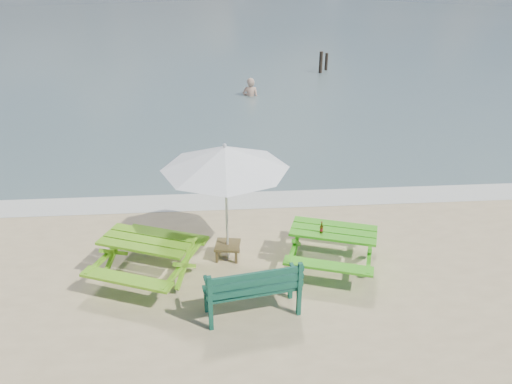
{
  "coord_description": "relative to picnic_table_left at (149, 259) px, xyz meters",
  "views": [
    {
      "loc": [
        -0.1,
        -6.05,
        5.41
      ],
      "look_at": [
        0.59,
        3.0,
        1.0
      ],
      "focal_mm": 35.0,
      "sensor_mm": 36.0,
      "label": 1
    }
  ],
  "objects": [
    {
      "name": "beer_bottle",
      "position": [
        3.15,
        0.05,
        0.45
      ],
      "size": [
        0.06,
        0.06,
        0.23
      ],
      "color": "#925415",
      "rests_on": "picnic_table_right"
    },
    {
      "name": "picnic_table_left",
      "position": [
        0.0,
        0.0,
        0.0
      ],
      "size": [
        2.19,
        2.3,
        0.78
      ],
      "color": "#69B11A",
      "rests_on": "ground"
    },
    {
      "name": "mooring_pilings",
      "position": [
        6.53,
        16.73,
        -0.0
      ],
      "size": [
        0.56,
        0.76,
        1.23
      ],
      "color": "black",
      "rests_on": "ground"
    },
    {
      "name": "side_table",
      "position": [
        1.44,
        0.51,
        -0.22
      ],
      "size": [
        0.53,
        0.53,
        0.3
      ],
      "color": "brown",
      "rests_on": "ground"
    },
    {
      "name": "swimmer",
      "position": [
        2.68,
        12.48,
        -0.56
      ],
      "size": [
        0.76,
        0.57,
        1.86
      ],
      "color": "tan",
      "rests_on": "ground"
    },
    {
      "name": "picnic_table_right",
      "position": [
        3.41,
        0.14,
        -0.02
      ],
      "size": [
        2.04,
        2.15,
        0.75
      ],
      "color": "green",
      "rests_on": "ground"
    },
    {
      "name": "patio_umbrella",
      "position": [
        1.44,
        0.51,
        1.72
      ],
      "size": [
        2.67,
        2.67,
        2.3
      ],
      "color": "silver",
      "rests_on": "ground"
    },
    {
      "name": "park_bench",
      "position": [
        1.8,
        -1.17,
        -0.08
      ],
      "size": [
        1.63,
        0.79,
        0.96
      ],
      "color": "#104634",
      "rests_on": "ground"
    },
    {
      "name": "foam_strip",
      "position": [
        1.46,
        2.93,
        -0.37
      ],
      "size": [
        22.0,
        0.9,
        0.01
      ],
      "primitive_type": "cube",
      "color": "silver",
      "rests_on": "ground"
    }
  ]
}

